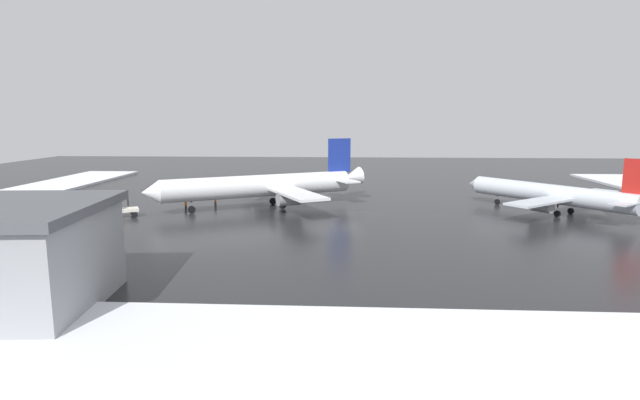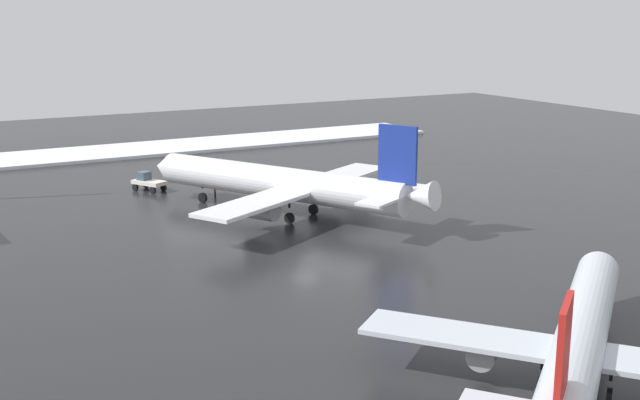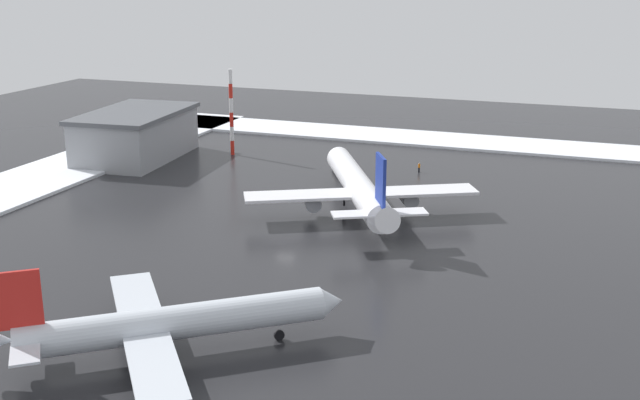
% 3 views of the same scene
% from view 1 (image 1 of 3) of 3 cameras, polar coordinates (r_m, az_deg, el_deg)
% --- Properties ---
extents(ground_plane, '(240.00, 240.00, 0.00)m').
position_cam_1_polar(ground_plane, '(81.62, 3.38, -1.62)').
color(ground_plane, '#232326').
extents(snow_bank_far, '(152.00, 16.00, 0.53)m').
position_cam_1_polar(snow_bank_far, '(33.77, 3.62, -17.48)').
color(snow_bank_far, white).
rests_on(snow_bank_far, ground_plane).
extents(airplane_foreground_jet, '(36.54, 31.17, 11.80)m').
position_cam_1_polar(airplane_foreground_jet, '(87.32, -6.37, 1.65)').
color(airplane_foreground_jet, white).
rests_on(airplane_foreground_jet, ground_plane).
extents(airplane_far_rear, '(24.75, 27.52, 9.78)m').
position_cam_1_polar(airplane_far_rear, '(89.87, 25.15, 0.61)').
color(airplane_far_rear, silver).
rests_on(airplane_far_rear, ground_plane).
extents(pushback_tug, '(5.09, 4.11, 2.50)m').
position_cam_1_polar(pushback_tug, '(84.58, -21.77, -1.00)').
color(pushback_tug, silver).
rests_on(pushback_tug, ground_plane).
extents(ground_crew_beside_wing, '(0.36, 0.36, 1.71)m').
position_cam_1_polar(ground_crew_beside_wing, '(87.38, -15.10, -0.55)').
color(ground_crew_beside_wing, black).
rests_on(ground_crew_beside_wing, ground_plane).
extents(ground_crew_near_tug, '(0.36, 0.36, 1.71)m').
position_cam_1_polar(ground_crew_near_tug, '(97.98, -21.13, 0.19)').
color(ground_crew_near_tug, black).
rests_on(ground_crew_near_tug, ground_plane).
extents(ground_crew_by_nose_gear, '(0.36, 0.36, 1.71)m').
position_cam_1_polar(ground_crew_by_nose_gear, '(89.95, -11.87, -0.15)').
color(ground_crew_by_nose_gear, black).
rests_on(ground_crew_by_nose_gear, ground_plane).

